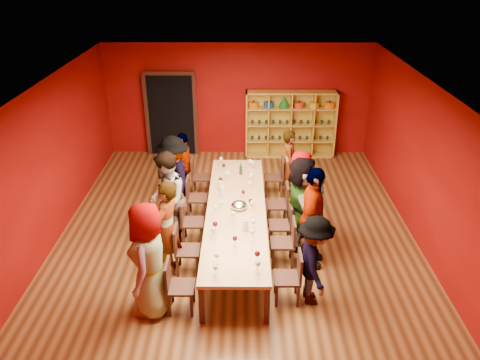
% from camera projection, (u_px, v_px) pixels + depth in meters
% --- Properties ---
extents(room_shell, '(7.10, 9.10, 3.04)m').
position_uv_depth(room_shell, '(236.00, 173.00, 8.42)').
color(room_shell, '#512F15').
rests_on(room_shell, ground).
extents(tasting_table, '(1.10, 4.50, 0.75)m').
position_uv_depth(tasting_table, '(236.00, 211.00, 8.78)').
color(tasting_table, '#AD7B48').
rests_on(tasting_table, ground).
extents(doorway, '(1.40, 0.17, 2.30)m').
position_uv_depth(doorway, '(171.00, 114.00, 12.57)').
color(doorway, black).
rests_on(doorway, ground).
extents(shelving_unit, '(2.40, 0.40, 1.80)m').
position_uv_depth(shelving_unit, '(290.00, 121.00, 12.51)').
color(shelving_unit, gold).
rests_on(shelving_unit, ground).
extents(chair_person_left_0, '(0.42, 0.42, 0.89)m').
position_uv_depth(chair_person_left_0, '(176.00, 284.00, 7.19)').
color(chair_person_left_0, black).
rests_on(chair_person_left_0, ground).
extents(person_left_0, '(0.57, 0.96, 1.88)m').
position_uv_depth(person_left_0, '(149.00, 260.00, 7.00)').
color(person_left_0, '#141837').
rests_on(person_left_0, ground).
extents(chair_person_left_1, '(0.42, 0.42, 0.89)m').
position_uv_depth(chair_person_left_1, '(183.00, 247.00, 8.07)').
color(chair_person_left_1, black).
rests_on(chair_person_left_1, ground).
extents(person_left_1, '(0.65, 0.76, 1.75)m').
position_uv_depth(person_left_1, '(167.00, 228.00, 7.90)').
color(person_left_1, '#505055').
rests_on(person_left_1, ground).
extents(chair_person_left_2, '(0.42, 0.42, 0.89)m').
position_uv_depth(chair_person_left_2, '(188.00, 219.00, 8.90)').
color(chair_person_left_2, black).
rests_on(chair_person_left_2, ground).
extents(person_left_2, '(0.58, 0.94, 1.86)m').
position_uv_depth(person_left_2, '(167.00, 199.00, 8.71)').
color(person_left_2, white).
rests_on(person_left_2, ground).
extents(chair_person_left_3, '(0.42, 0.42, 0.89)m').
position_uv_depth(chair_person_left_3, '(193.00, 195.00, 9.76)').
color(chair_person_left_3, black).
rests_on(chair_person_left_3, ground).
extents(person_left_3, '(0.86, 1.26, 1.80)m').
position_uv_depth(person_left_3, '(174.00, 178.00, 9.59)').
color(person_left_3, white).
rests_on(person_left_3, ground).
extents(chair_person_left_4, '(0.42, 0.42, 0.89)m').
position_uv_depth(chair_person_left_4, '(198.00, 175.00, 10.66)').
color(chair_person_left_4, black).
rests_on(chair_person_left_4, ground).
extents(person_left_4, '(0.41, 0.89, 1.51)m').
position_uv_depth(person_left_4, '(184.00, 164.00, 10.55)').
color(person_left_4, pink).
rests_on(person_left_4, ground).
extents(chair_person_right_0, '(0.42, 0.42, 0.89)m').
position_uv_depth(chair_person_right_0, '(292.00, 275.00, 7.39)').
color(chair_person_right_0, black).
rests_on(chair_person_right_0, ground).
extents(person_right_0, '(0.46, 1.01, 1.54)m').
position_uv_depth(person_right_0, '(314.00, 261.00, 7.26)').
color(person_right_0, silver).
rests_on(person_right_0, ground).
extents(chair_person_right_1, '(0.42, 0.42, 0.89)m').
position_uv_depth(chair_person_right_1, '(287.00, 240.00, 8.27)').
color(chair_person_right_1, black).
rests_on(chair_person_right_1, ground).
extents(person_right_1, '(0.77, 1.20, 1.89)m').
position_uv_depth(person_right_1, '(312.00, 218.00, 8.07)').
color(person_right_1, '#131A35').
rests_on(person_right_1, ground).
extents(chair_person_right_2, '(0.42, 0.42, 0.89)m').
position_uv_depth(chair_person_right_2, '(284.00, 222.00, 8.80)').
color(chair_person_right_2, black).
rests_on(chair_person_right_2, ground).
extents(person_right_2, '(0.65, 1.73, 1.83)m').
position_uv_depth(person_right_2, '(301.00, 203.00, 8.61)').
color(person_right_2, pink).
rests_on(person_right_2, ground).
extents(chair_person_right_3, '(0.42, 0.42, 0.89)m').
position_uv_depth(chair_person_right_3, '(281.00, 202.00, 9.51)').
color(chair_person_right_3, black).
rests_on(chair_person_right_3, ground).
extents(person_right_3, '(0.44, 0.79, 1.61)m').
position_uv_depth(person_right_3, '(300.00, 189.00, 9.37)').
color(person_right_3, '#15163A').
rests_on(person_right_3, ground).
extents(chair_person_right_4, '(0.42, 0.42, 0.89)m').
position_uv_depth(chair_person_right_4, '(277.00, 175.00, 10.65)').
color(chair_person_right_4, black).
rests_on(chair_person_right_4, ground).
extents(person_right_4, '(0.47, 0.61, 1.57)m').
position_uv_depth(person_right_4, '(289.00, 163.00, 10.52)').
color(person_right_4, pink).
rests_on(person_right_4, ground).
extents(wine_glass_0, '(0.08, 0.08, 0.19)m').
position_uv_depth(wine_glass_0, '(213.00, 230.00, 7.84)').
color(wine_glass_0, silver).
rests_on(wine_glass_0, tasting_table).
extents(wine_glass_1, '(0.08, 0.08, 0.19)m').
position_uv_depth(wine_glass_1, '(250.00, 184.00, 9.39)').
color(wine_glass_1, silver).
rests_on(wine_glass_1, tasting_table).
extents(wine_glass_2, '(0.09, 0.09, 0.22)m').
position_uv_depth(wine_glass_2, '(258.00, 264.00, 6.97)').
color(wine_glass_2, silver).
rests_on(wine_glass_2, tasting_table).
extents(wine_glass_3, '(0.08, 0.08, 0.20)m').
position_uv_depth(wine_glass_3, '(251.00, 201.00, 8.71)').
color(wine_glass_3, silver).
rests_on(wine_glass_3, tasting_table).
extents(wine_glass_4, '(0.07, 0.07, 0.18)m').
position_uv_depth(wine_glass_4, '(215.00, 208.00, 8.53)').
color(wine_glass_4, silver).
rests_on(wine_glass_4, tasting_table).
extents(wine_glass_5, '(0.08, 0.08, 0.21)m').
position_uv_depth(wine_glass_5, '(221.00, 159.00, 10.43)').
color(wine_glass_5, silver).
rests_on(wine_glass_5, tasting_table).
extents(wine_glass_6, '(0.09, 0.09, 0.22)m').
position_uv_depth(wine_glass_6, '(251.00, 176.00, 9.64)').
color(wine_glass_6, silver).
rests_on(wine_glass_6, tasting_table).
extents(wine_glass_7, '(0.09, 0.09, 0.22)m').
position_uv_depth(wine_glass_7, '(257.00, 254.00, 7.18)').
color(wine_glass_7, silver).
rests_on(wine_glass_7, tasting_table).
extents(wine_glass_8, '(0.08, 0.08, 0.20)m').
position_uv_depth(wine_glass_8, '(253.00, 163.00, 10.27)').
color(wine_glass_8, silver).
rests_on(wine_glass_8, tasting_table).
extents(wine_glass_9, '(0.08, 0.08, 0.21)m').
position_uv_depth(wine_glass_9, '(228.00, 174.00, 9.78)').
color(wine_glass_9, silver).
rests_on(wine_glass_9, tasting_table).
extents(wine_glass_10, '(0.09, 0.09, 0.22)m').
position_uv_depth(wine_glass_10, '(215.00, 224.00, 7.95)').
color(wine_glass_10, silver).
rests_on(wine_glass_10, tasting_table).
extents(wine_glass_11, '(0.09, 0.09, 0.21)m').
position_uv_depth(wine_glass_11, '(253.00, 222.00, 8.04)').
color(wine_glass_11, silver).
rests_on(wine_glass_11, tasting_table).
extents(wine_glass_12, '(0.08, 0.08, 0.20)m').
position_uv_depth(wine_glass_12, '(224.00, 166.00, 10.15)').
color(wine_glass_12, silver).
rests_on(wine_glass_12, tasting_table).
extents(wine_glass_13, '(0.08, 0.08, 0.21)m').
position_uv_depth(wine_glass_13, '(221.00, 180.00, 9.52)').
color(wine_glass_13, silver).
rests_on(wine_glass_13, tasting_table).
extents(wine_glass_14, '(0.08, 0.08, 0.20)m').
position_uv_depth(wine_glass_14, '(220.00, 183.00, 9.39)').
color(wine_glass_14, silver).
rests_on(wine_glass_14, tasting_table).
extents(wine_glass_15, '(0.09, 0.09, 0.22)m').
position_uv_depth(wine_glass_15, '(250.00, 162.00, 10.29)').
color(wine_glass_15, silver).
rests_on(wine_glass_15, tasting_table).
extents(wine_glass_16, '(0.08, 0.08, 0.20)m').
position_uv_depth(wine_glass_16, '(235.00, 239.00, 7.59)').
color(wine_glass_16, silver).
rests_on(wine_glass_16, tasting_table).
extents(wine_glass_17, '(0.08, 0.08, 0.19)m').
position_uv_depth(wine_glass_17, '(252.00, 203.00, 8.67)').
color(wine_glass_17, silver).
rests_on(wine_glass_17, tasting_table).
extents(wine_glass_18, '(0.07, 0.07, 0.18)m').
position_uv_depth(wine_glass_18, '(216.00, 268.00, 6.92)').
color(wine_glass_18, silver).
rests_on(wine_glass_18, tasting_table).
extents(wine_glass_19, '(0.08, 0.08, 0.19)m').
position_uv_depth(wine_glass_19, '(243.00, 192.00, 9.05)').
color(wine_glass_19, silver).
rests_on(wine_glass_19, tasting_table).
extents(wine_glass_20, '(0.09, 0.09, 0.22)m').
position_uv_depth(wine_glass_20, '(252.00, 232.00, 7.73)').
color(wine_glass_20, silver).
rests_on(wine_glass_20, tasting_table).
extents(wine_glass_21, '(0.09, 0.09, 0.21)m').
position_uv_depth(wine_glass_21, '(233.00, 214.00, 8.27)').
color(wine_glass_21, silver).
rests_on(wine_glass_21, tasting_table).
extents(wine_glass_22, '(0.07, 0.07, 0.18)m').
position_uv_depth(wine_glass_22, '(222.00, 203.00, 8.68)').
color(wine_glass_22, silver).
rests_on(wine_glass_22, tasting_table).
extents(wine_glass_23, '(0.08, 0.08, 0.19)m').
position_uv_depth(wine_glass_23, '(217.00, 256.00, 7.18)').
color(wine_glass_23, silver).
rests_on(wine_glass_23, tasting_table).
extents(spittoon_bowl, '(0.30, 0.30, 0.17)m').
position_uv_depth(spittoon_bowl, '(239.00, 205.00, 8.72)').
color(spittoon_bowl, silver).
rests_on(spittoon_bowl, tasting_table).
extents(carafe_a, '(0.11, 0.11, 0.25)m').
position_uv_depth(carafe_a, '(222.00, 191.00, 9.15)').
color(carafe_a, silver).
rests_on(carafe_a, tasting_table).
extents(carafe_b, '(0.12, 0.12, 0.25)m').
position_uv_depth(carafe_b, '(246.00, 225.00, 8.03)').
color(carafe_b, silver).
rests_on(carafe_b, tasting_table).
extents(wine_bottle, '(0.09, 0.09, 0.27)m').
position_uv_depth(wine_bottle, '(241.00, 170.00, 10.04)').
color(wine_bottle, '#123317').
rests_on(wine_bottle, tasting_table).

